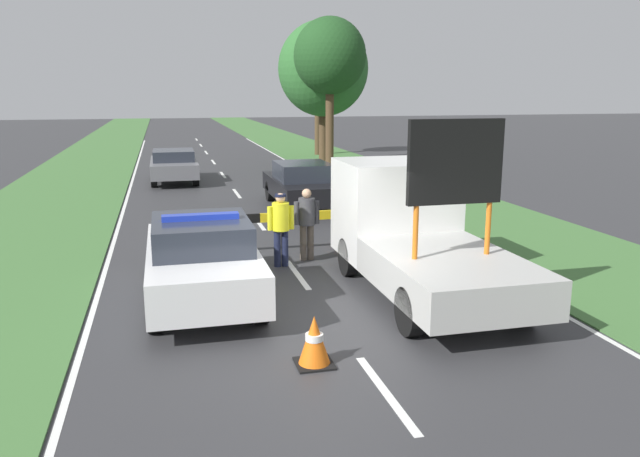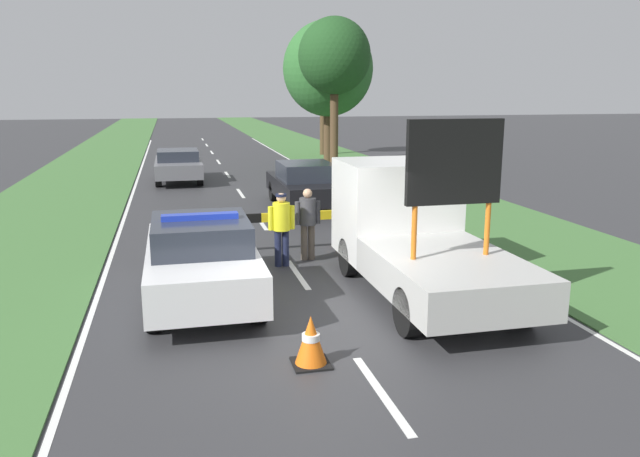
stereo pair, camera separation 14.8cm
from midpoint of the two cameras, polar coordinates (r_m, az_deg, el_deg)
name	(u,v)px [view 2 (the right image)]	position (r m, az deg, el deg)	size (l,w,h in m)	color
ground_plane	(329,318)	(10.68, 1.19, -8.20)	(160.00, 160.00, 0.00)	#333335
lane_markings	(242,195)	(23.19, -6.98, 3.06)	(7.98, 56.29, 0.01)	silver
grass_verge_left	(83,176)	(30.15, -20.74, 4.54)	(4.72, 120.00, 0.03)	#427038
grass_verge_right	(355,168)	(31.20, 3.33, 5.57)	(4.72, 120.00, 0.03)	#427038
police_car	(201,259)	(11.52, -10.43, -2.73)	(1.93, 4.52, 1.64)	white
work_truck	(414,230)	(12.17, 8.90, -0.16)	(2.24, 5.37, 3.33)	white
road_barrier	(286,219)	(14.74, -2.88, 0.88)	(3.47, 0.08, 0.97)	black
police_officer	(281,223)	(13.52, -3.23, 0.50)	(0.58, 0.37, 1.62)	#191E38
pedestrian_civilian	(308,218)	(14.04, -0.83, 0.93)	(0.59, 0.37, 1.63)	brown
traffic_cone_near_police	(345,234)	(15.39, 2.58, -0.46)	(0.47, 0.47, 0.65)	black
traffic_cone_centre_front	(311,341)	(8.85, -0.36, -10.21)	(0.53, 0.53, 0.72)	black
queued_car_sedan_black	(305,184)	(20.50, -1.15, 4.08)	(1.89, 4.59, 1.48)	black
queued_car_suv_grey	(178,165)	(26.99, -12.68, 5.71)	(1.87, 4.36, 1.35)	slate
roadside_tree_near_left	(334,57)	(28.79, 1.48, 15.42)	(3.23, 3.23, 6.98)	#4C3823
roadside_tree_near_right	(328,69)	(31.22, 0.87, 14.38)	(4.37, 4.37, 7.11)	#4C3823
roadside_tree_mid_left	(323,71)	(37.33, 0.39, 14.17)	(2.85, 2.85, 6.41)	#4C3823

